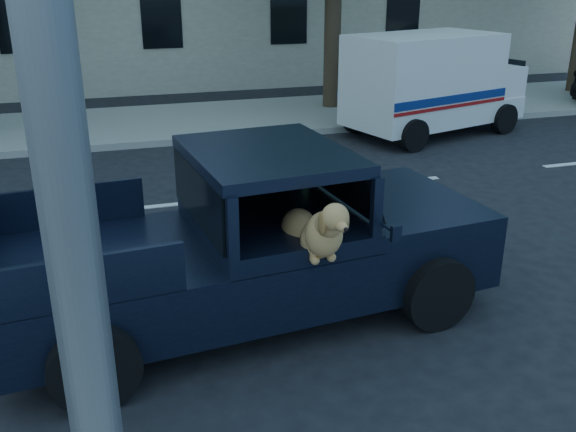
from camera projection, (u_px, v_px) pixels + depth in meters
name	position (u px, v px, depth m)	size (l,w,h in m)	color
ground	(225.00, 297.00, 7.74)	(120.00, 120.00, 0.00)	black
far_sidewalk	(148.00, 124.00, 15.90)	(60.00, 4.00, 0.15)	gray
lane_stripes	(296.00, 192.00, 11.31)	(21.60, 0.14, 0.01)	silver
pickup_truck	(241.00, 264.00, 7.08)	(5.52, 2.90, 1.92)	black
mail_truck	(431.00, 91.00, 14.94)	(4.59, 3.10, 2.31)	silver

